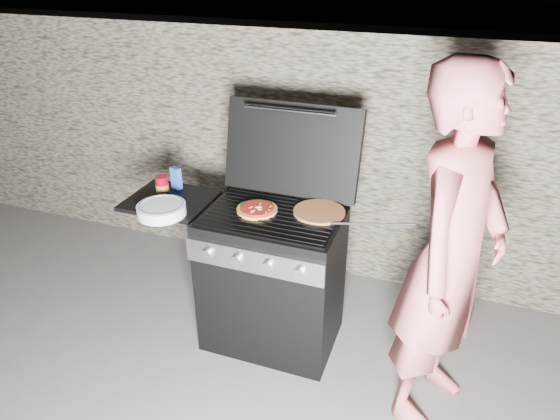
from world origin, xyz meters
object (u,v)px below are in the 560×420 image
(gas_grill, at_px, (235,272))
(sauce_jar, at_px, (162,185))
(pizza_topped, at_px, (257,209))
(person, at_px, (451,258))

(gas_grill, distance_m, sauce_jar, 0.71)
(gas_grill, height_order, pizza_topped, pizza_topped)
(gas_grill, height_order, sauce_jar, sauce_jar)
(gas_grill, bearing_deg, sauce_jar, 175.63)
(person, bearing_deg, sauce_jar, 103.18)
(gas_grill, bearing_deg, person, -8.36)
(pizza_topped, height_order, person, person)
(gas_grill, distance_m, pizza_topped, 0.49)
(gas_grill, relative_size, sauce_jar, 11.11)
(pizza_topped, relative_size, person, 0.12)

